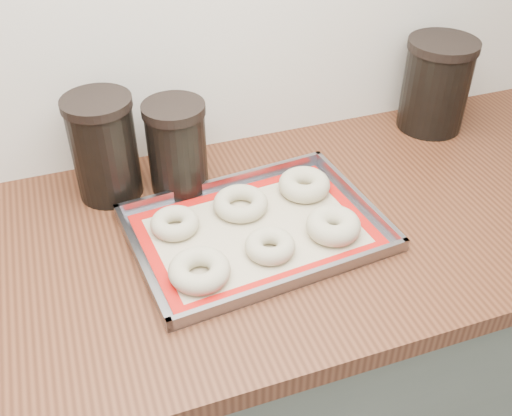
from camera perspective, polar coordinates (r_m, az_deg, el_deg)
name	(u,v)px	position (r m, az deg, el deg)	size (l,w,h in m)	color
cabinet	(307,364)	(1.52, 4.92, -14.58)	(3.00, 0.65, 0.86)	#586055
countertop	(319,222)	(1.20, 6.05, -1.37)	(3.06, 0.68, 0.04)	#5A2F1B
baking_tray	(256,230)	(1.13, 0.00, -2.12)	(0.49, 0.37, 0.03)	gray
baking_mat	(256,231)	(1.13, 0.00, -2.19)	(0.45, 0.33, 0.00)	#C6B793
bagel_front_left	(199,270)	(1.03, -5.41, -5.93)	(0.11, 0.11, 0.04)	#C2B896
bagel_front_mid	(270,246)	(1.08, 1.35, -3.62)	(0.09, 0.09, 0.03)	#C2B896
bagel_front_right	(333,226)	(1.12, 7.38, -1.67)	(0.10, 0.10, 0.04)	#C2B896
bagel_back_left	(175,223)	(1.14, -7.73, -1.44)	(0.09, 0.09, 0.03)	#C2B896
bagel_back_mid	(241,203)	(1.18, -1.48, 0.44)	(0.11, 0.11, 0.03)	#C2B896
bagel_back_right	(304,185)	(1.23, 4.62, 2.24)	(0.11, 0.11, 0.04)	#C2B896
canister_left	(104,148)	(1.22, -14.26, 5.61)	(0.13, 0.13, 0.21)	black
canister_mid	(177,147)	(1.21, -7.55, 5.79)	(0.12, 0.12, 0.19)	black
canister_right	(436,85)	(1.48, 16.77, 11.19)	(0.16, 0.16, 0.22)	black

